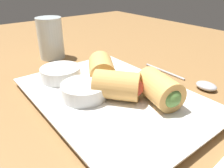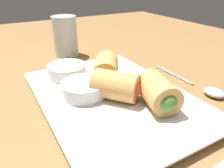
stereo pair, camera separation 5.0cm
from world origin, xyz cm
name	(u,v)px [view 1 (the left image)]	position (x,y,z in cm)	size (l,w,h in cm)	color
table_surface	(130,111)	(0.00, 0.00, 1.00)	(180.00, 140.00, 2.00)	olive
serving_plate	(112,97)	(3.53, 1.43, 2.76)	(35.32, 24.81, 1.50)	white
roll_front_left	(102,70)	(9.09, -0.30, 6.02)	(9.19, 8.27, 5.04)	#DBA356
roll_front_right	(161,90)	(-3.88, -3.02, 6.02)	(8.99, 6.86, 5.04)	#DBA356
roll_back_left	(120,86)	(1.45, 1.42, 6.02)	(9.15, 8.76, 5.04)	#DBA356
dipping_bowl_near	(84,90)	(5.69, 5.92, 4.89)	(8.19, 8.19, 2.56)	silver
dipping_bowl_far	(61,73)	(15.10, 5.86, 4.89)	(8.19, 8.19, 2.56)	silver
spoon	(200,84)	(-3.30, -16.60, 2.68)	(18.82, 3.31, 1.48)	#B2B2B7
drinking_glass	(52,38)	(32.65, -0.27, 7.51)	(6.80, 6.80, 11.02)	silver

